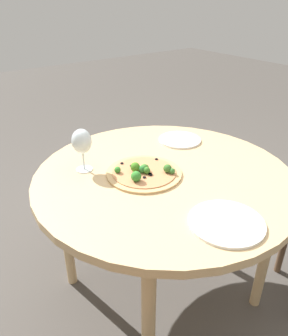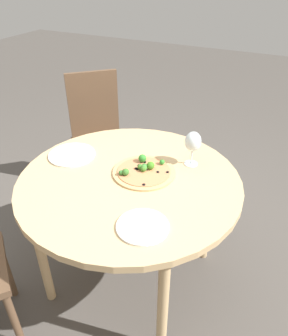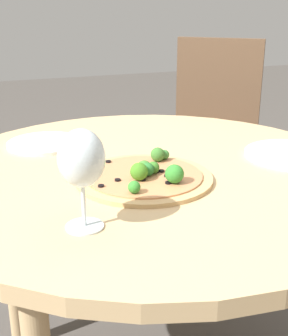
{
  "view_description": "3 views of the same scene",
  "coord_description": "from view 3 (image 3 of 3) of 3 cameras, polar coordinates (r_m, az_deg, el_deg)",
  "views": [
    {
      "loc": [
        0.94,
        -0.81,
        1.44
      ],
      "look_at": [
        -0.05,
        -0.08,
        0.77
      ],
      "focal_mm": 35.0,
      "sensor_mm": 36.0,
      "label": 1
    },
    {
      "loc": [
        -0.67,
        1.18,
        1.68
      ],
      "look_at": [
        -0.05,
        -0.08,
        0.77
      ],
      "focal_mm": 35.0,
      "sensor_mm": 36.0,
      "label": 2
    },
    {
      "loc": [
        -0.4,
        -1.04,
        1.14
      ],
      "look_at": [
        -0.05,
        -0.08,
        0.77
      ],
      "focal_mm": 50.0,
      "sensor_mm": 36.0,
      "label": 3
    }
  ],
  "objects": [
    {
      "name": "plate_far",
      "position": [
        1.4,
        -11.95,
        2.99
      ],
      "size": [
        0.22,
        0.22,
        0.01
      ],
      "color": "silver",
      "rests_on": "dining_table"
    },
    {
      "name": "wine_glass",
      "position": [
        0.84,
        -7.62,
        0.94
      ],
      "size": [
        0.09,
        0.09,
        0.19
      ],
      "color": "silver",
      "rests_on": "dining_table"
    },
    {
      "name": "dining_table",
      "position": [
        1.21,
        0.76,
        -2.92
      ],
      "size": [
        1.13,
        1.13,
        0.74
      ],
      "color": "tan",
      "rests_on": "ground_plane"
    },
    {
      "name": "pizza",
      "position": [
        1.1,
        0.22,
        -0.91
      ],
      "size": [
        0.32,
        0.32,
        0.06
      ],
      "color": "tan",
      "rests_on": "dining_table"
    },
    {
      "name": "chair_2",
      "position": [
        2.11,
        8.19,
        2.81
      ],
      "size": [
        0.56,
        0.56,
        0.98
      ],
      "rotation": [
        0.0,
        0.0,
        -0.67
      ],
      "color": "brown",
      "rests_on": "ground_plane"
    }
  ]
}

